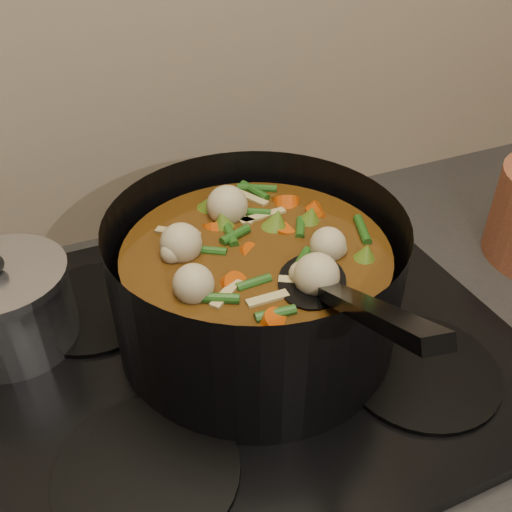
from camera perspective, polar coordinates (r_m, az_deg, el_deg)
name	(u,v)px	position (r m, az deg, el deg)	size (l,w,h in m)	color
stovetop	(247,343)	(0.71, -0.89, -8.66)	(0.62, 0.54, 0.03)	black
stockpot	(256,284)	(0.66, 0.05, -2.79)	(0.43, 0.50, 0.24)	black
saucepan	(8,306)	(0.73, -23.53, -4.61)	(0.15, 0.15, 0.13)	silver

